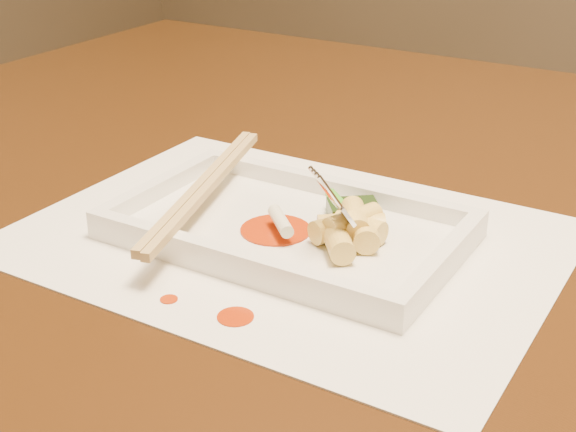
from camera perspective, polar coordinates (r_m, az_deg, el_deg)
The scene contains 23 objects.
table at distance 0.76m, azimuth 12.09°, elevation -5.37°, with size 1.40×0.90×0.75m.
placemat at distance 0.61m, azimuth 0.00°, elevation -1.58°, with size 0.40×0.30×0.00m, color white.
sauce_splatter_a at distance 0.52m, azimuth -3.75°, elevation -7.16°, with size 0.02×0.02×0.00m, color #AF2B05.
sauce_splatter_b at distance 0.54m, azimuth -8.47°, elevation -5.88°, with size 0.01×0.01×0.00m, color #AF2B05.
plate_base at distance 0.61m, azimuth 0.00°, elevation -1.19°, with size 0.26×0.16×0.01m, color white.
plate_rim_far at distance 0.67m, azimuth 3.28°, elevation 2.08°, with size 0.26×0.01×0.01m, color white.
plate_rim_near at distance 0.55m, azimuth -3.96°, elevation -3.07°, with size 0.26×0.01×0.01m, color white.
plate_rim_left at distance 0.67m, azimuth -9.07°, elevation 2.07°, with size 0.01×0.14×0.01m, color white.
plate_rim_right at distance 0.56m, azimuth 10.94°, elevation -3.05°, with size 0.01×0.14×0.01m, color white.
veg_piece at distance 0.62m, azimuth 4.65°, elevation 0.43°, with size 0.04×0.03×0.01m, color black.
scallion_white at distance 0.59m, azimuth -0.53°, elevation -0.36°, with size 0.01×0.01×0.04m, color #EAEACC.
scallion_green at distance 0.60m, azimuth 4.40°, elevation 0.08°, with size 0.01×0.01×0.09m, color green.
chopstick_a at distance 0.65m, azimuth -6.25°, elevation 2.19°, with size 0.01×0.25×0.01m, color tan.
chopstick_b at distance 0.64m, azimuth -5.68°, elevation 2.05°, with size 0.01×0.25×0.01m, color tan.
fork at distance 0.57m, azimuth 7.04°, elevation 4.98°, with size 0.09×0.10×0.14m, color silver, non-canonical shape.
sauce_blob_0 at distance 0.61m, azimuth -0.88°, elevation -1.00°, with size 0.05×0.05×0.00m, color #AF2B05.
rice_cake_0 at distance 0.57m, azimuth 3.51°, elevation -1.65°, with size 0.02×0.02×0.05m, color #F0DC70.
rice_cake_1 at distance 0.59m, azimuth 4.51°, elevation -0.77°, with size 0.02×0.02×0.05m, color #F0DC70.
rice_cake_2 at distance 0.59m, azimuth 4.63°, elevation -0.36°, with size 0.02×0.02×0.05m, color #F0DC70.
rice_cake_3 at distance 0.59m, azimuth 5.53°, elevation -1.06°, with size 0.02×0.02×0.04m, color #F0DC70.
rice_cake_4 at distance 0.59m, azimuth 3.62°, elevation -0.73°, with size 0.02×0.02×0.04m, color #F0DC70.
rice_cake_5 at distance 0.59m, azimuth 4.80°, elevation -0.16°, with size 0.02×0.02×0.04m, color #F0DC70.
rice_cake_6 at distance 0.59m, azimuth 5.14°, elevation -0.78°, with size 0.02×0.02×0.04m, color #F0DC70.
Camera 1 is at (0.19, -0.63, 1.03)m, focal length 50.00 mm.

